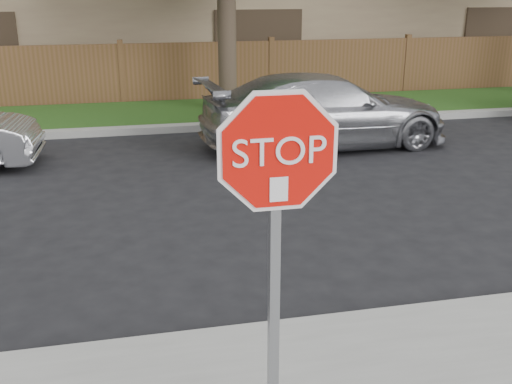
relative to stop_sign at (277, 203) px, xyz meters
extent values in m
plane|color=black|center=(-0.89, 1.48, -1.83)|extent=(90.00, 90.00, 0.00)
cube|color=gray|center=(-0.89, 9.63, -1.75)|extent=(70.00, 0.30, 0.15)
cube|color=#1E4714|center=(-0.89, 11.28, -1.77)|extent=(70.00, 3.00, 0.12)
cube|color=#53381D|center=(-0.89, 12.88, -1.03)|extent=(70.00, 0.12, 1.60)
cylinder|color=#382B21|center=(1.61, 11.18, 0.13)|extent=(0.44, 0.44, 3.92)
cube|color=gray|center=(0.00, 0.05, -0.58)|extent=(0.06, 0.06, 2.30)
cylinder|color=white|center=(0.00, -0.02, 0.32)|extent=(1.01, 0.02, 1.01)
cylinder|color=red|center=(0.00, -0.03, 0.32)|extent=(0.93, 0.02, 0.93)
cube|color=white|center=(0.00, -0.05, 0.10)|extent=(0.11, 0.00, 0.15)
imported|color=#A4A5AB|center=(2.95, 7.75, -1.12)|extent=(5.07, 2.43, 1.42)
camera|label=1|loc=(-0.83, -3.24, 1.24)|focal=42.00mm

